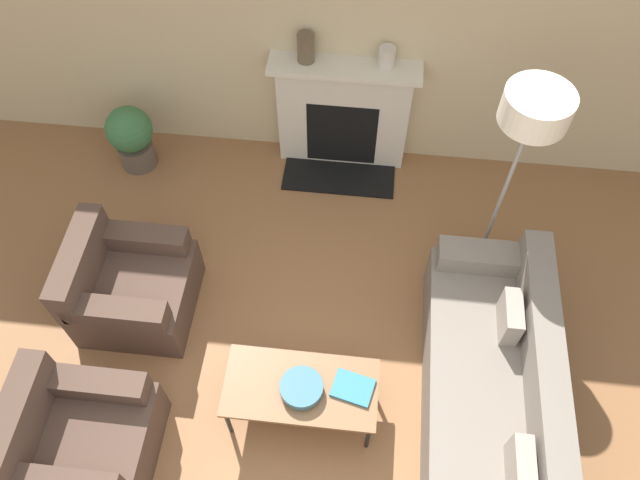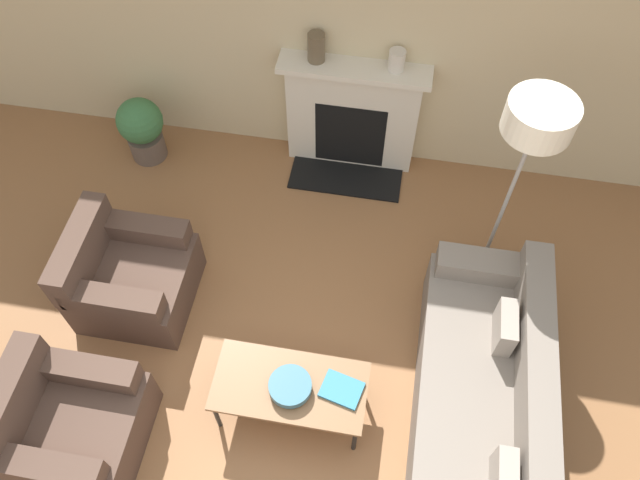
# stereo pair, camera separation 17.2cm
# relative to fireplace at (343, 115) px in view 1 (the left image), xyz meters

# --- Properties ---
(ground_plane) EXTENTS (18.00, 18.00, 0.00)m
(ground_plane) POSITION_rel_fireplace_xyz_m (0.02, -2.88, -0.54)
(ground_plane) COLOR brown
(wall_back) EXTENTS (18.00, 0.06, 2.90)m
(wall_back) POSITION_rel_fireplace_xyz_m (0.02, 0.14, 0.91)
(wall_back) COLOR #C6B289
(wall_back) RESTS_ON ground_plane
(fireplace) EXTENTS (1.27, 0.59, 1.12)m
(fireplace) POSITION_rel_fireplace_xyz_m (0.00, 0.00, 0.00)
(fireplace) COLOR beige
(fireplace) RESTS_ON ground_plane
(couch) EXTENTS (0.83, 2.27, 0.79)m
(couch) POSITION_rel_fireplace_xyz_m (1.26, -2.39, -0.24)
(couch) COLOR slate
(couch) RESTS_ON ground_plane
(armchair_near) EXTENTS (0.85, 0.83, 0.79)m
(armchair_near) POSITION_rel_fireplace_xyz_m (-1.49, -2.97, -0.24)
(armchair_near) COLOR #4C382D
(armchair_near) RESTS_ON ground_plane
(armchair_far) EXTENTS (0.85, 0.83, 0.79)m
(armchair_far) POSITION_rel_fireplace_xyz_m (-1.49, -1.79, -0.24)
(armchair_far) COLOR #4C382D
(armchair_far) RESTS_ON ground_plane
(coffee_table) EXTENTS (1.06, 0.52, 0.43)m
(coffee_table) POSITION_rel_fireplace_xyz_m (-0.06, -2.48, -0.15)
(coffee_table) COLOR brown
(coffee_table) RESTS_ON ground_plane
(bowl) EXTENTS (0.29, 0.29, 0.08)m
(bowl) POSITION_rel_fireplace_xyz_m (-0.05, -2.51, -0.06)
(bowl) COLOR #38667A
(bowl) RESTS_ON coffee_table
(book) EXTENTS (0.31, 0.26, 0.02)m
(book) POSITION_rel_fireplace_xyz_m (0.29, -2.46, -0.10)
(book) COLOR teal
(book) RESTS_ON coffee_table
(floor_lamp) EXTENTS (0.45, 0.45, 1.85)m
(floor_lamp) POSITION_rel_fireplace_xyz_m (1.27, -1.01, 1.06)
(floor_lamp) COLOR gray
(floor_lamp) RESTS_ON ground_plane
(mantel_vase_left) EXTENTS (0.14, 0.14, 0.25)m
(mantel_vase_left) POSITION_rel_fireplace_xyz_m (-0.32, 0.01, 0.70)
(mantel_vase_left) COLOR brown
(mantel_vase_left) RESTS_ON fireplace
(mantel_vase_center_left) EXTENTS (0.13, 0.13, 0.18)m
(mantel_vase_center_left) POSITION_rel_fireplace_xyz_m (0.33, 0.01, 0.66)
(mantel_vase_center_left) COLOR beige
(mantel_vase_center_left) RESTS_ON fireplace
(potted_plant) EXTENTS (0.42, 0.42, 0.65)m
(potted_plant) POSITION_rel_fireplace_xyz_m (-1.89, -0.28, -0.19)
(potted_plant) COLOR brown
(potted_plant) RESTS_ON ground_plane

